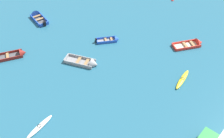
{
  "coord_description": "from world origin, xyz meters",
  "views": [
    {
      "loc": [
        -2.06,
        -0.77,
        20.82
      ],
      "look_at": [
        0.0,
        21.56,
        0.15
      ],
      "focal_mm": 44.88,
      "sensor_mm": 36.0,
      "label": 1
    }
  ],
  "objects_px": {
    "kayak_white_cluster_inner": "(40,127)",
    "rowboat_maroon_near_left": "(17,54)",
    "rowboat_red_far_left": "(194,44)",
    "mooring_buoy_trailing": "(172,1)",
    "kayak_yellow_distant_center": "(182,79)",
    "rowboat_grey_midfield_left": "(89,63)",
    "rowboat_blue_midfield_right": "(112,40)",
    "rowboat_blue_outer_right": "(37,16)"
  },
  "relations": [
    {
      "from": "rowboat_maroon_near_left",
      "to": "mooring_buoy_trailing",
      "type": "relative_size",
      "value": 9.12
    },
    {
      "from": "kayak_white_cluster_inner",
      "to": "rowboat_red_far_left",
      "type": "distance_m",
      "value": 20.41
    },
    {
      "from": "rowboat_grey_midfield_left",
      "to": "rowboat_red_far_left",
      "type": "bearing_deg",
      "value": 10.57
    },
    {
      "from": "rowboat_grey_midfield_left",
      "to": "kayak_white_cluster_inner",
      "type": "bearing_deg",
      "value": -119.57
    },
    {
      "from": "mooring_buoy_trailing",
      "to": "rowboat_maroon_near_left",
      "type": "bearing_deg",
      "value": -152.72
    },
    {
      "from": "rowboat_grey_midfield_left",
      "to": "kayak_yellow_distant_center",
      "type": "bearing_deg",
      "value": -19.48
    },
    {
      "from": "kayak_white_cluster_inner",
      "to": "kayak_yellow_distant_center",
      "type": "distance_m",
      "value": 15.09
    },
    {
      "from": "rowboat_grey_midfield_left",
      "to": "rowboat_blue_midfield_right",
      "type": "xyz_separation_m",
      "value": [
        2.97,
        4.15,
        -0.02
      ]
    },
    {
      "from": "rowboat_red_far_left",
      "to": "kayak_yellow_distant_center",
      "type": "distance_m",
      "value": 6.64
    },
    {
      "from": "rowboat_maroon_near_left",
      "to": "rowboat_blue_midfield_right",
      "type": "bearing_deg",
      "value": 9.23
    },
    {
      "from": "rowboat_blue_midfield_right",
      "to": "kayak_white_cluster_inner",
      "type": "bearing_deg",
      "value": -121.7
    },
    {
      "from": "rowboat_maroon_near_left",
      "to": "rowboat_blue_midfield_right",
      "type": "xyz_separation_m",
      "value": [
        11.13,
        1.81,
        -0.01
      ]
    },
    {
      "from": "kayak_yellow_distant_center",
      "to": "rowboat_maroon_near_left",
      "type": "bearing_deg",
      "value": 162.1
    },
    {
      "from": "rowboat_red_far_left",
      "to": "rowboat_blue_midfield_right",
      "type": "distance_m",
      "value": 10.06
    },
    {
      "from": "kayak_white_cluster_inner",
      "to": "rowboat_maroon_near_left",
      "type": "height_order",
      "value": "rowboat_maroon_near_left"
    },
    {
      "from": "rowboat_red_far_left",
      "to": "rowboat_blue_midfield_right",
      "type": "relative_size",
      "value": 1.29
    },
    {
      "from": "rowboat_maroon_near_left",
      "to": "kayak_yellow_distant_center",
      "type": "bearing_deg",
      "value": -17.9
    },
    {
      "from": "rowboat_blue_outer_right",
      "to": "rowboat_maroon_near_left",
      "type": "distance_m",
      "value": 8.11
    },
    {
      "from": "rowboat_red_far_left",
      "to": "rowboat_grey_midfield_left",
      "type": "height_order",
      "value": "rowboat_grey_midfield_left"
    },
    {
      "from": "mooring_buoy_trailing",
      "to": "kayak_yellow_distant_center",
      "type": "bearing_deg",
      "value": -100.88
    },
    {
      "from": "kayak_white_cluster_inner",
      "to": "kayak_yellow_distant_center",
      "type": "xyz_separation_m",
      "value": [
        14.35,
        4.68,
        0.01
      ]
    },
    {
      "from": "rowboat_blue_outer_right",
      "to": "rowboat_blue_midfield_right",
      "type": "height_order",
      "value": "rowboat_blue_outer_right"
    },
    {
      "from": "rowboat_red_far_left",
      "to": "rowboat_blue_midfield_right",
      "type": "xyz_separation_m",
      "value": [
        -9.91,
        1.74,
        -0.0
      ]
    },
    {
      "from": "mooring_buoy_trailing",
      "to": "rowboat_blue_midfield_right",
      "type": "bearing_deg",
      "value": -137.71
    },
    {
      "from": "rowboat_maroon_near_left",
      "to": "rowboat_grey_midfield_left",
      "type": "height_order",
      "value": "rowboat_grey_midfield_left"
    },
    {
      "from": "kayak_yellow_distant_center",
      "to": "rowboat_blue_midfield_right",
      "type": "xyz_separation_m",
      "value": [
        -6.77,
        7.59,
        0.01
      ]
    },
    {
      "from": "rowboat_maroon_near_left",
      "to": "kayak_yellow_distant_center",
      "type": "distance_m",
      "value": 18.81
    },
    {
      "from": "kayak_yellow_distant_center",
      "to": "rowboat_blue_midfield_right",
      "type": "height_order",
      "value": "rowboat_blue_midfield_right"
    },
    {
      "from": "kayak_yellow_distant_center",
      "to": "mooring_buoy_trailing",
      "type": "distance_m",
      "value": 16.97
    },
    {
      "from": "rowboat_blue_midfield_right",
      "to": "rowboat_maroon_near_left",
      "type": "bearing_deg",
      "value": -170.77
    },
    {
      "from": "rowboat_blue_outer_right",
      "to": "rowboat_blue_midfield_right",
      "type": "relative_size",
      "value": 1.24
    },
    {
      "from": "kayak_yellow_distant_center",
      "to": "mooring_buoy_trailing",
      "type": "xyz_separation_m",
      "value": [
        3.2,
        16.66,
        -0.15
      ]
    },
    {
      "from": "rowboat_blue_outer_right",
      "to": "rowboat_blue_midfield_right",
      "type": "bearing_deg",
      "value": -32.4
    },
    {
      "from": "rowboat_blue_outer_right",
      "to": "rowboat_maroon_near_left",
      "type": "xyz_separation_m",
      "value": [
        -1.39,
        -7.99,
        -0.03
      ]
    },
    {
      "from": "kayak_white_cluster_inner",
      "to": "rowboat_maroon_near_left",
      "type": "relative_size",
      "value": 0.73
    },
    {
      "from": "rowboat_red_far_left",
      "to": "rowboat_maroon_near_left",
      "type": "xyz_separation_m",
      "value": [
        -21.04,
        -0.06,
        0.01
      ]
    },
    {
      "from": "kayak_white_cluster_inner",
      "to": "rowboat_red_far_left",
      "type": "bearing_deg",
      "value": 31.06
    },
    {
      "from": "kayak_white_cluster_inner",
      "to": "rowboat_red_far_left",
      "type": "relative_size",
      "value": 0.69
    },
    {
      "from": "rowboat_red_far_left",
      "to": "mooring_buoy_trailing",
      "type": "relative_size",
      "value": 9.69
    },
    {
      "from": "rowboat_blue_outer_right",
      "to": "kayak_yellow_distant_center",
      "type": "bearing_deg",
      "value": -39.84
    },
    {
      "from": "mooring_buoy_trailing",
      "to": "rowboat_grey_midfield_left",
      "type": "bearing_deg",
      "value": -134.39
    },
    {
      "from": "rowboat_blue_outer_right",
      "to": "rowboat_grey_midfield_left",
      "type": "bearing_deg",
      "value": -56.75
    }
  ]
}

